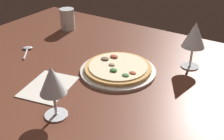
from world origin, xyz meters
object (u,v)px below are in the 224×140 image
at_px(pizza_main, 118,69).
at_px(paper_menu, 49,87).
at_px(wine_glass_far, 52,82).
at_px(spoon, 27,50).
at_px(water_glass, 67,21).
at_px(wine_glass_near, 194,36).

height_order(pizza_main, paper_menu, pizza_main).
xyz_separation_m(wine_glass_far, spoon, (0.39, -0.25, -0.10)).
distance_m(water_glass, paper_menu, 0.52).
xyz_separation_m(wine_glass_far, paper_menu, (0.12, -0.09, -0.11)).
xyz_separation_m(wine_glass_far, water_glass, (0.41, -0.52, -0.07)).
relative_size(pizza_main, wine_glass_far, 1.74).
bearing_deg(water_glass, paper_menu, 123.98).
relative_size(pizza_main, water_glass, 2.65).
relative_size(wine_glass_near, spoon, 1.66).
distance_m(pizza_main, paper_menu, 0.25).
relative_size(wine_glass_near, paper_menu, 0.98).
bearing_deg(pizza_main, spoon, 7.45).
distance_m(wine_glass_near, paper_menu, 0.52).
bearing_deg(pizza_main, paper_menu, 56.70).
bearing_deg(wine_glass_far, wine_glass_near, -114.22).
relative_size(wine_glass_far, paper_menu, 0.89).
height_order(pizza_main, wine_glass_far, wine_glass_far).
distance_m(wine_glass_far, wine_glass_near, 0.52).
height_order(pizza_main, water_glass, water_glass).
bearing_deg(spoon, wine_glass_near, -159.26).
xyz_separation_m(water_glass, paper_menu, (-0.29, 0.43, -0.04)).
distance_m(wine_glass_far, paper_menu, 0.19).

